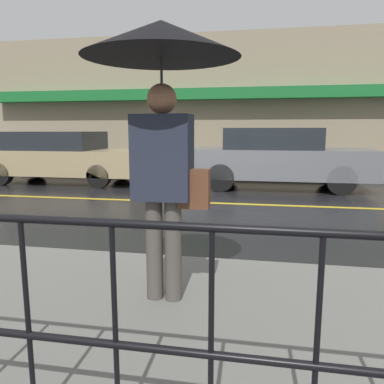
# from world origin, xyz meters

# --- Properties ---
(ground_plane) EXTENTS (80.00, 80.00, 0.00)m
(ground_plane) POSITION_xyz_m (0.00, 0.00, 0.00)
(ground_plane) COLOR black
(sidewalk_near) EXTENTS (28.00, 2.67, 0.11)m
(sidewalk_near) POSITION_xyz_m (0.00, -4.88, 0.05)
(sidewalk_near) COLOR slate
(sidewalk_near) RESTS_ON ground_plane
(sidewalk_far) EXTENTS (28.00, 1.66, 0.11)m
(sidewalk_far) POSITION_xyz_m (0.00, 4.38, 0.05)
(sidewalk_far) COLOR slate
(sidewalk_far) RESTS_ON ground_plane
(lane_marking) EXTENTS (25.20, 0.12, 0.01)m
(lane_marking) POSITION_xyz_m (0.00, 0.00, 0.00)
(lane_marking) COLOR gold
(lane_marking) RESTS_ON ground_plane
(building_storefront) EXTENTS (28.00, 0.85, 4.57)m
(building_storefront) POSITION_xyz_m (0.00, 5.32, 2.31)
(building_storefront) COLOR gray
(building_storefront) RESTS_ON ground_plane
(railing_foreground) EXTENTS (12.00, 0.04, 1.00)m
(railing_foreground) POSITION_xyz_m (-0.00, -5.96, 0.74)
(railing_foreground) COLOR black
(railing_foreground) RESTS_ON sidewalk_near
(pedestrian) EXTENTS (1.17, 1.17, 2.14)m
(pedestrian) POSITION_xyz_m (0.27, -4.58, 1.85)
(pedestrian) COLOR #4C4742
(pedestrian) RESTS_ON sidewalk_near
(car_tan) EXTENTS (4.49, 1.78, 1.41)m
(car_tan) POSITION_xyz_m (-4.46, 2.25, 0.72)
(car_tan) COLOR tan
(car_tan) RESTS_ON ground_plane
(car_grey) EXTENTS (4.43, 1.72, 1.51)m
(car_grey) POSITION_xyz_m (1.40, 2.25, 0.77)
(car_grey) COLOR slate
(car_grey) RESTS_ON ground_plane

